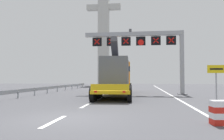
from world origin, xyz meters
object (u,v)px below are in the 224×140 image
overhead_lane_gantry (145,43)px  heavy_haul_truck_yellow (117,76)px  exit_sign_yellow (216,75)px  bridge_pylon_distant (104,21)px

overhead_lane_gantry → heavy_haul_truck_yellow: bearing=-158.1°
overhead_lane_gantry → exit_sign_yellow: (4.79, -7.98, -3.54)m
overhead_lane_gantry → bridge_pylon_distant: bearing=106.7°
overhead_lane_gantry → heavy_haul_truck_yellow: overhead_lane_gantry is taller
exit_sign_yellow → overhead_lane_gantry: bearing=121.0°
overhead_lane_gantry → heavy_haul_truck_yellow: size_ratio=0.78×
exit_sign_yellow → bridge_pylon_distant: size_ratio=0.08×
overhead_lane_gantry → exit_sign_yellow: size_ratio=4.13×
heavy_haul_truck_yellow → exit_sign_yellow: size_ratio=5.33×
bridge_pylon_distant → heavy_haul_truck_yellow: bearing=-78.3°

